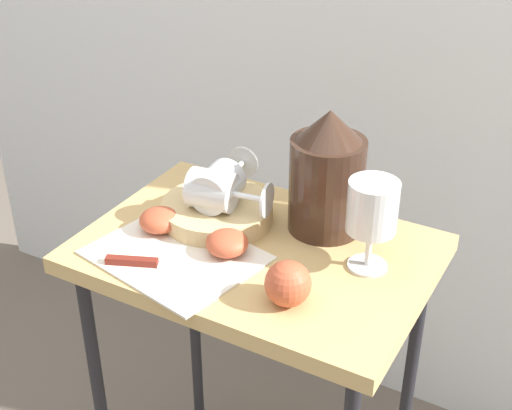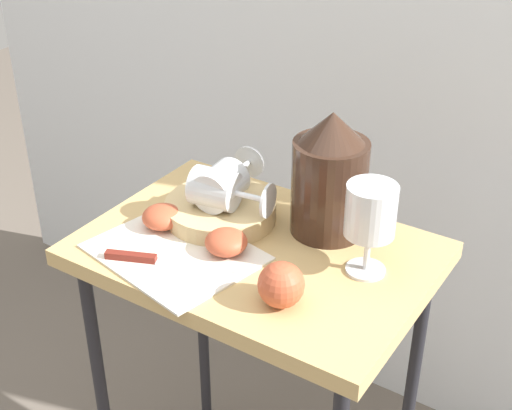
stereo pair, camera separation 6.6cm
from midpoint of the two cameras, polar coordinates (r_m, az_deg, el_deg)
table at (r=1.26m, az=1.51°, el=-6.26°), size 0.58×0.40×0.70m
linen_napkin at (r=1.20m, az=-4.84°, el=-3.75°), size 0.30×0.26×0.00m
basket_tray at (r=1.28m, az=-1.35°, el=-0.45°), size 0.20×0.20×0.03m
pitcher at (r=1.22m, az=7.37°, el=1.58°), size 0.18×0.13×0.22m
wine_glass_upright at (r=1.12m, az=10.67°, el=-0.81°), size 0.08×0.08×0.15m
wine_glass_tipped_near at (r=1.24m, az=-1.52°, el=1.23°), size 0.15×0.08×0.07m
wine_glass_tipped_far at (r=1.25m, az=-1.17°, el=1.62°), size 0.08×0.15×0.07m
apple_half_left at (r=1.25m, az=-5.90°, el=-0.95°), size 0.07×0.07×0.04m
apple_half_right at (r=1.18m, az=-0.77°, el=-2.96°), size 0.07×0.07×0.04m
apple_whole at (r=1.07m, az=3.76°, el=-6.31°), size 0.07×0.07×0.07m
knife at (r=1.17m, az=-6.59°, el=-4.32°), size 0.21×0.10×0.01m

